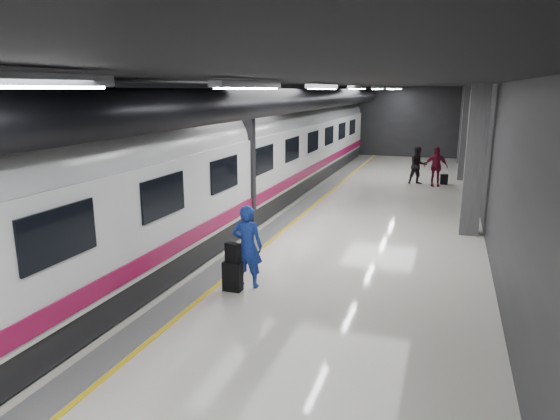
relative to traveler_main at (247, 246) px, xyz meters
The scene contains 9 objects.
ground 4.24m from the traveler_main, 86.27° to the left, with size 40.00×40.00×0.00m, color silver.
platform_hall 5.71m from the traveler_main, 90.20° to the left, with size 10.02×40.02×4.51m.
train 5.21m from the traveler_main, 125.83° to the left, with size 3.05×38.00×4.05m.
traveler_main is the anchor object (origin of this frame).
suitcase_main 0.73m from the traveler_main, 124.56° to the right, with size 0.41×0.26×0.66m, color black.
shoulder_bag 0.40m from the traveler_main, 121.66° to the right, with size 0.32×0.17×0.43m, color black.
traveler_far_a 14.39m from the traveler_main, 79.01° to the left, with size 0.86×0.67×1.76m, color black.
traveler_far_b 14.39m from the traveler_main, 75.74° to the left, with size 1.05×0.44×1.79m, color maroon.
suitcase_far 15.03m from the traveler_main, 74.78° to the left, with size 0.33×0.21×0.48m, color black.
Camera 1 is at (3.81, -13.87, 4.32)m, focal length 32.00 mm.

